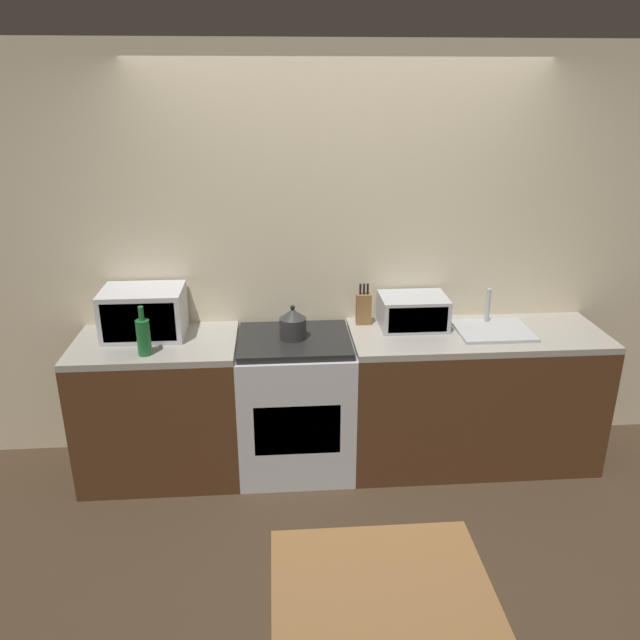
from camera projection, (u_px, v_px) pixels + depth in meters
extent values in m
plane|color=#3D2D1E|center=(355.00, 534.00, 3.48)|extent=(16.00, 16.00, 0.00)
cube|color=beige|center=(339.00, 259.00, 4.00)|extent=(10.00, 0.06, 2.60)
cube|color=#4C2D19|center=(161.00, 411.00, 3.92)|extent=(0.98, 0.62, 0.86)
cube|color=#9E998E|center=(154.00, 345.00, 3.76)|extent=(0.98, 0.62, 0.04)
cube|color=#4C2D19|center=(471.00, 399.00, 4.06)|extent=(1.58, 0.62, 0.86)
cube|color=#9E998E|center=(478.00, 335.00, 3.90)|extent=(1.58, 0.62, 0.04)
cube|color=silver|center=(295.00, 406.00, 3.98)|extent=(0.71, 0.62, 0.86)
cube|color=black|center=(294.00, 341.00, 3.82)|extent=(0.68, 0.57, 0.04)
cube|color=black|center=(297.00, 430.00, 3.70)|extent=(0.51, 0.02, 0.32)
cylinder|color=#2D2D2D|center=(293.00, 328.00, 3.78)|extent=(0.16, 0.16, 0.13)
cone|color=#2D2D2D|center=(293.00, 313.00, 3.75)|extent=(0.15, 0.15, 0.06)
sphere|color=black|center=(293.00, 307.00, 3.73)|extent=(0.03, 0.03, 0.03)
cube|color=silver|center=(144.00, 312.00, 3.80)|extent=(0.48, 0.36, 0.30)
cube|color=black|center=(138.00, 323.00, 3.64)|extent=(0.43, 0.01, 0.24)
cylinder|color=#1E662D|center=(144.00, 338.00, 3.54)|extent=(0.08, 0.08, 0.21)
cylinder|color=#1E662D|center=(141.00, 314.00, 3.49)|extent=(0.03, 0.03, 0.08)
cube|color=brown|center=(364.00, 309.00, 4.00)|extent=(0.09, 0.06, 0.20)
cylinder|color=black|center=(360.00, 289.00, 3.95)|extent=(0.01, 0.01, 0.07)
cylinder|color=black|center=(364.00, 289.00, 3.95)|extent=(0.01, 0.01, 0.07)
cylinder|color=black|center=(368.00, 289.00, 3.95)|extent=(0.01, 0.01, 0.07)
cube|color=#ADAFB5|center=(413.00, 311.00, 3.95)|extent=(0.42, 0.31, 0.20)
cube|color=black|center=(418.00, 320.00, 3.81)|extent=(0.37, 0.01, 0.16)
cube|color=#ADAFB5|center=(493.00, 331.00, 3.89)|extent=(0.45, 0.38, 0.02)
cylinder|color=#ADAFB5|center=(488.00, 305.00, 3.98)|extent=(0.03, 0.03, 0.22)
cube|color=brown|center=(385.00, 606.00, 2.09)|extent=(0.76, 0.76, 0.04)
cylinder|color=brown|center=(289.00, 619.00, 2.50)|extent=(0.05, 0.05, 0.70)
cylinder|color=brown|center=(446.00, 609.00, 2.55)|extent=(0.05, 0.05, 0.70)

